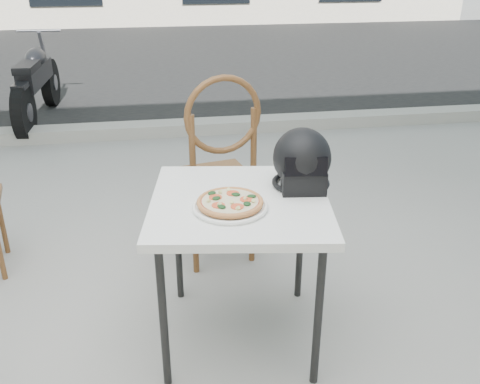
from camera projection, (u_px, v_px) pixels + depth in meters
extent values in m
plane|color=#979590|center=(150.00, 324.00, 2.68)|extent=(80.00, 80.00, 0.00)
cube|color=black|center=(145.00, 59.00, 8.95)|extent=(30.00, 8.00, 0.00)
cube|color=#98978F|center=(146.00, 129.00, 5.35)|extent=(30.00, 0.25, 0.12)
cube|color=white|center=(240.00, 203.00, 2.32)|extent=(0.88, 0.88, 0.04)
cylinder|color=black|center=(163.00, 318.00, 2.18)|extent=(0.04, 0.04, 0.69)
cylinder|color=black|center=(318.00, 317.00, 2.19)|extent=(0.04, 0.04, 0.69)
cylinder|color=black|center=(178.00, 240.00, 2.76)|extent=(0.04, 0.04, 0.69)
cylinder|color=black|center=(300.00, 240.00, 2.76)|extent=(0.04, 0.04, 0.69)
cylinder|color=white|center=(230.00, 207.00, 2.23)|extent=(0.36, 0.36, 0.01)
torus|color=white|center=(230.00, 206.00, 2.22)|extent=(0.37, 0.37, 0.02)
cylinder|color=#C58048|center=(230.00, 203.00, 2.22)|extent=(0.33, 0.33, 0.01)
torus|color=#C58048|center=(230.00, 202.00, 2.22)|extent=(0.34, 0.34, 0.02)
cylinder|color=red|center=(230.00, 201.00, 2.22)|extent=(0.29, 0.29, 0.00)
cylinder|color=beige|center=(230.00, 201.00, 2.21)|extent=(0.28, 0.28, 0.00)
cylinder|color=#DA4926|center=(246.00, 199.00, 2.22)|extent=(0.07, 0.07, 0.00)
cylinder|color=#DA4926|center=(233.00, 193.00, 2.27)|extent=(0.07, 0.07, 0.00)
cylinder|color=#DA4926|center=(215.00, 197.00, 2.24)|extent=(0.07, 0.07, 0.00)
cylinder|color=#DA4926|center=(218.00, 205.00, 2.17)|extent=(0.07, 0.07, 0.00)
cylinder|color=#DA4926|center=(237.00, 207.00, 2.16)|extent=(0.07, 0.07, 0.00)
ellipsoid|color=#133515|center=(236.00, 194.00, 2.26)|extent=(0.04, 0.04, 0.01)
ellipsoid|color=#133515|center=(216.00, 198.00, 2.22)|extent=(0.05, 0.05, 0.01)
ellipsoid|color=#133515|center=(247.00, 204.00, 2.18)|extent=(0.04, 0.04, 0.01)
ellipsoid|color=#133515|center=(221.00, 207.00, 2.15)|extent=(0.05, 0.05, 0.01)
ellipsoid|color=#133515|center=(252.00, 196.00, 2.24)|extent=(0.04, 0.03, 0.01)
ellipsoid|color=#133515|center=(212.00, 193.00, 2.27)|extent=(0.05, 0.05, 0.01)
cylinder|color=#E3E28A|center=(232.00, 202.00, 2.18)|extent=(0.02, 0.02, 0.02)
cylinder|color=#E3E28A|center=(220.00, 192.00, 2.27)|extent=(0.03, 0.03, 0.02)
cylinder|color=#E3E28A|center=(245.00, 198.00, 2.22)|extent=(0.02, 0.02, 0.02)
cylinder|color=#E3E28A|center=(229.00, 190.00, 2.29)|extent=(0.02, 0.02, 0.02)
cylinder|color=#E3E28A|center=(238.00, 208.00, 2.13)|extent=(0.03, 0.03, 0.02)
cylinder|color=#E3E28A|center=(209.00, 200.00, 2.20)|extent=(0.02, 0.02, 0.02)
cylinder|color=#E3E28A|center=(253.00, 201.00, 2.20)|extent=(0.02, 0.02, 0.02)
cylinder|color=#E3E28A|center=(219.00, 204.00, 2.16)|extent=(0.03, 0.02, 0.02)
ellipsoid|color=black|center=(302.00, 158.00, 2.39)|extent=(0.29, 0.30, 0.27)
cube|color=black|center=(304.00, 182.00, 2.35)|extent=(0.20, 0.12, 0.11)
torus|color=black|center=(301.00, 182.00, 2.44)|extent=(0.29, 0.29, 0.02)
cube|color=black|center=(306.00, 167.00, 2.28)|extent=(0.19, 0.06, 0.08)
cube|color=brown|center=(213.00, 179.00, 3.12)|extent=(0.52, 0.52, 0.04)
cylinder|color=brown|center=(231.00, 201.00, 3.43)|extent=(0.04, 0.04, 0.48)
cylinder|color=brown|center=(179.00, 210.00, 3.31)|extent=(0.04, 0.04, 0.48)
cylinder|color=brown|center=(252.00, 225.00, 3.13)|extent=(0.04, 0.04, 0.48)
cylinder|color=brown|center=(195.00, 235.00, 3.02)|extent=(0.04, 0.04, 0.48)
cylinder|color=brown|center=(254.00, 149.00, 2.92)|extent=(0.04, 0.04, 0.46)
cylinder|color=brown|center=(193.00, 157.00, 2.81)|extent=(0.04, 0.04, 0.46)
torus|color=brown|center=(223.00, 115.00, 2.78)|extent=(0.42, 0.12, 0.43)
cylinder|color=brown|center=(2.00, 222.00, 3.23)|extent=(0.04, 0.04, 0.42)
cylinder|color=black|center=(50.00, 82.00, 6.27)|extent=(0.13, 0.55, 0.54)
cylinder|color=slate|center=(50.00, 82.00, 6.27)|extent=(0.13, 0.19, 0.18)
cylinder|color=black|center=(24.00, 113.00, 5.13)|extent=(0.13, 0.55, 0.54)
cylinder|color=slate|center=(24.00, 113.00, 5.13)|extent=(0.13, 0.19, 0.18)
cube|color=black|center=(35.00, 75.00, 5.61)|extent=(0.20, 0.96, 0.20)
ellipsoid|color=black|center=(36.00, 58.00, 5.67)|extent=(0.22, 0.38, 0.20)
cube|color=black|center=(27.00, 67.00, 5.31)|extent=(0.20, 0.46, 0.07)
cylinder|color=slate|center=(45.00, 59.00, 6.09)|extent=(0.05, 0.29, 0.64)
cylinder|color=slate|center=(39.00, 31.00, 5.85)|extent=(0.47, 0.05, 0.03)
cube|color=black|center=(20.00, 86.00, 5.04)|extent=(0.14, 0.20, 0.05)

